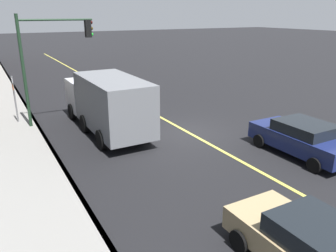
{
  "coord_description": "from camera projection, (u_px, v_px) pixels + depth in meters",
  "views": [
    {
      "loc": [
        -13.36,
        8.68,
        5.73
      ],
      "look_at": [
        -2.29,
        2.48,
        1.44
      ],
      "focal_mm": 35.8,
      "sensor_mm": 36.0,
      "label": 1
    }
  ],
  "objects": [
    {
      "name": "car_navy",
      "position": [
        302.0,
        138.0,
        14.06
      ],
      "size": [
        4.4,
        2.12,
        1.45
      ],
      "color": "navy",
      "rests_on": "ground"
    },
    {
      "name": "truck_gray",
      "position": [
        107.0,
        102.0,
        16.65
      ],
      "size": [
        7.44,
        2.46,
        2.87
      ],
      "color": "silver",
      "rests_on": "ground"
    },
    {
      "name": "lane_stripe_center",
      "position": [
        189.0,
        133.0,
        16.89
      ],
      "size": [
        80.0,
        0.16,
        0.01
      ],
      "primitive_type": "cube",
      "color": "#D8CC4C",
      "rests_on": "ground"
    },
    {
      "name": "curb_edge",
      "position": [
        56.0,
        157.0,
        13.86
      ],
      "size": [
        80.0,
        0.16,
        0.15
      ],
      "primitive_type": "cube",
      "color": "slate",
      "rests_on": "ground"
    },
    {
      "name": "car_tan",
      "position": [
        313.0,
        248.0,
        7.5
      ],
      "size": [
        4.14,
        1.96,
        1.43
      ],
      "color": "tan",
      "rests_on": "ground"
    },
    {
      "name": "street_sign_post",
      "position": [
        14.0,
        96.0,
        17.67
      ],
      "size": [
        0.6,
        0.08,
        2.63
      ],
      "color": "slate",
      "rests_on": "ground"
    },
    {
      "name": "traffic_light_mast",
      "position": [
        51.0,
        51.0,
        16.9
      ],
      "size": [
        0.28,
        3.74,
        5.72
      ],
      "color": "#1E3823",
      "rests_on": "ground"
    },
    {
      "name": "sidewalk_slab",
      "position": [
        23.0,
        164.0,
        13.26
      ],
      "size": [
        80.0,
        2.75,
        0.15
      ],
      "primitive_type": "cube",
      "color": "gray",
      "rests_on": "ground"
    },
    {
      "name": "ground",
      "position": [
        189.0,
        133.0,
        16.9
      ],
      "size": [
        200.0,
        200.0,
        0.0
      ],
      "primitive_type": "plane",
      "color": "black"
    }
  ]
}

